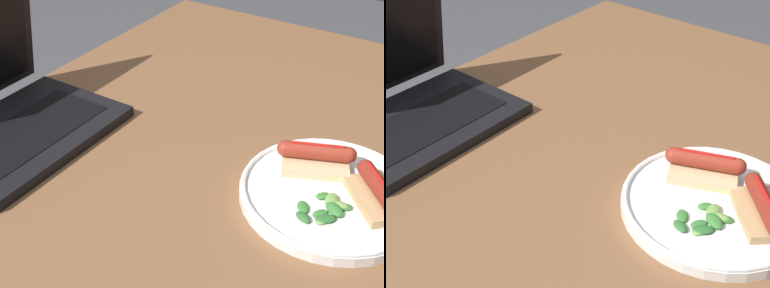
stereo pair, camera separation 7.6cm
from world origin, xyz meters
The scene contains 6 objects.
desk centered at (0.00, 0.00, 0.63)m, with size 1.30×0.87×0.72m.
laptop centered at (-0.05, 0.33, 0.76)m, with size 0.31×0.25×0.22m.
plate centered at (0.07, -0.18, 0.73)m, with size 0.26×0.26×0.02m.
sausage_toast_left centered at (0.12, -0.14, 0.75)m, with size 0.10×0.12×0.04m.
sausage_toast_middle centered at (0.09, -0.24, 0.75)m, with size 0.11×0.11×0.04m.
salad_pile centered at (0.03, -0.19, 0.74)m, with size 0.07×0.07×0.01m.
Camera 2 is at (-0.47, -0.39, 1.21)m, focal length 50.00 mm.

